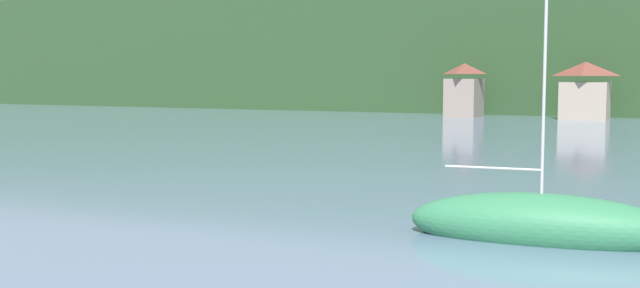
# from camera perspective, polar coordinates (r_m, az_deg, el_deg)

# --- Properties ---
(shore_building_west) EXTENTS (3.90, 5.11, 6.44)m
(shore_building_west) POSITION_cam_1_polar(r_m,az_deg,el_deg) (94.63, 10.62, 3.89)
(shore_building_west) COLOR gray
(shore_building_west) RESTS_ON ground_plane
(shore_building_westcentral) EXTENTS (5.33, 4.80, 6.51)m
(shore_building_westcentral) POSITION_cam_1_polar(r_m,az_deg,el_deg) (91.70, 19.02, 3.70)
(shore_building_westcentral) COLOR gray
(shore_building_westcentral) RESTS_ON ground_plane
(sailboat_mid_2) EXTENTS (8.11, 2.97, 10.97)m
(sailboat_mid_2) POSITION_cam_1_polar(r_m,az_deg,el_deg) (24.15, 16.02, -5.79)
(sailboat_mid_2) COLOR #2D754C
(sailboat_mid_2) RESTS_ON ground_plane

